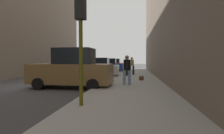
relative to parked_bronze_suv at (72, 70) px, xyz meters
The scene contains 12 objects.
ground_plane 2.85m from the parked_bronze_suv, behind, with size 120.00×120.00×0.00m, color #38383A.
sidewalk 3.49m from the parked_bronze_suv, ahead, with size 4.00×40.00×0.15m, color gray.
parked_bronze_suv is the anchor object (origin of this frame).
parked_silver_sedan 6.37m from the parked_bronze_suv, 90.00° to the left, with size 4.24×2.13×1.79m.
parked_blue_sedan 12.84m from the parked_bronze_suv, 90.00° to the left, with size 4.24×2.14×1.79m.
parked_red_hatchback 18.54m from the parked_bronze_suv, 90.00° to the left, with size 4.25×2.15×1.79m.
fire_hydrant 3.59m from the parked_bronze_suv, 59.48° to the left, with size 0.42×0.22×0.70m.
traffic_light 4.91m from the parked_bronze_suv, 66.19° to the right, with size 0.32×0.32×3.60m.
pedestrian_in_tan_coat 8.17m from the parked_bronze_suv, 66.63° to the left, with size 0.51×0.41×1.71m.
pedestrian_in_jeans 3.15m from the parked_bronze_suv, 11.41° to the left, with size 0.52×0.45×1.71m.
rolling_suitcase 7.34m from the parked_bronze_suv, 67.91° to the left, with size 0.37×0.57×1.04m.
duffel_bag 5.17m from the parked_bronze_suv, 38.41° to the left, with size 0.32×0.44×0.28m.
Camera 1 is at (6.19, -9.74, 1.59)m, focal length 28.00 mm.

